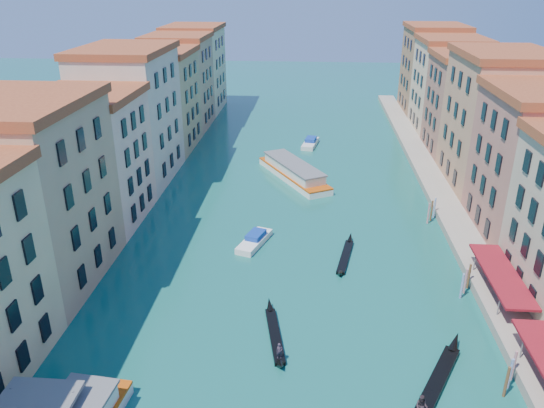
% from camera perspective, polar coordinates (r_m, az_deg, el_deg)
% --- Properties ---
extents(left_bank_palazzos, '(12.80, 128.40, 21.00)m').
position_cam_1_polar(left_bank_palazzos, '(81.76, -16.34, 7.55)').
color(left_bank_palazzos, tan).
rests_on(left_bank_palazzos, ground).
extents(right_bank_palazzos, '(12.80, 128.40, 21.00)m').
position_cam_1_polar(right_bank_palazzos, '(81.57, 24.06, 6.44)').
color(right_bank_palazzos, '#AE4642').
rests_on(right_bank_palazzos, ground).
extents(quay, '(4.00, 140.00, 1.00)m').
position_cam_1_polar(quay, '(82.19, 17.76, 0.64)').
color(quay, gray).
rests_on(quay, ground).
extents(mooring_poles_right, '(1.44, 54.24, 3.20)m').
position_cam_1_polar(mooring_poles_right, '(50.64, 23.22, -14.45)').
color(mooring_poles_right, brown).
rests_on(mooring_poles_right, ground).
extents(vaporetto_far, '(12.70, 17.96, 2.72)m').
position_cam_1_polar(vaporetto_far, '(86.86, 2.34, 3.52)').
color(vaporetto_far, white).
rests_on(vaporetto_far, ground).
extents(gondola_fore, '(2.80, 10.49, 2.10)m').
position_cam_1_polar(gondola_fore, '(50.31, 0.31, -13.82)').
color(gondola_fore, black).
rests_on(gondola_fore, ground).
extents(gondola_right, '(7.05, 12.27, 2.66)m').
position_cam_1_polar(gondola_right, '(47.02, 17.18, -17.98)').
color(gondola_right, black).
rests_on(gondola_right, ground).
extents(gondola_far, '(2.71, 10.41, 1.48)m').
position_cam_1_polar(gondola_far, '(63.58, 7.91, -5.47)').
color(gondola_far, black).
rests_on(gondola_far, ground).
extents(motorboat_mid, '(4.11, 7.04, 1.39)m').
position_cam_1_polar(motorboat_mid, '(65.96, -1.88, -3.88)').
color(motorboat_mid, white).
rests_on(motorboat_mid, ground).
extents(motorboat_far, '(3.47, 7.49, 1.49)m').
position_cam_1_polar(motorboat_far, '(104.59, 4.15, 6.60)').
color(motorboat_far, silver).
rests_on(motorboat_far, ground).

